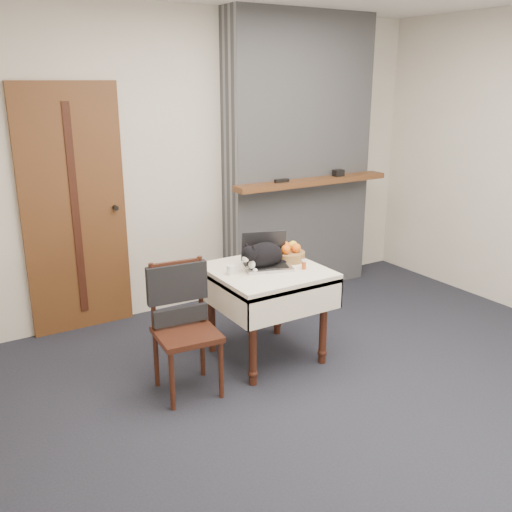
% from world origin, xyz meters
% --- Properties ---
extents(ground, '(4.50, 4.50, 0.00)m').
position_xyz_m(ground, '(0.00, 0.00, 0.00)').
color(ground, black).
rests_on(ground, ground).
extents(room_shell, '(4.52, 4.01, 2.61)m').
position_xyz_m(room_shell, '(0.00, 0.46, 1.76)').
color(room_shell, beige).
rests_on(room_shell, ground).
extents(door, '(0.82, 0.10, 2.00)m').
position_xyz_m(door, '(-1.20, 1.97, 1.00)').
color(door, brown).
rests_on(door, ground).
extents(chimney, '(1.62, 0.48, 2.60)m').
position_xyz_m(chimney, '(0.90, 1.85, 1.30)').
color(chimney, gray).
rests_on(chimney, ground).
extents(side_table, '(0.78, 0.78, 0.70)m').
position_xyz_m(side_table, '(-0.19, 0.70, 0.59)').
color(side_table, '#3D1A10').
rests_on(side_table, ground).
extents(laptop, '(0.41, 0.38, 0.25)m').
position_xyz_m(laptop, '(-0.16, 0.76, 0.76)').
color(laptop, '#B7B7BC').
rests_on(laptop, side_table).
extents(cat, '(0.46, 0.25, 0.22)m').
position_xyz_m(cat, '(-0.19, 0.73, 0.79)').
color(cat, black).
rests_on(cat, side_table).
extents(cream_jar, '(0.06, 0.06, 0.07)m').
position_xyz_m(cream_jar, '(-0.47, 0.73, 0.73)').
color(cream_jar, white).
rests_on(cream_jar, side_table).
extents(pill_bottle, '(0.03, 0.03, 0.07)m').
position_xyz_m(pill_bottle, '(0.03, 0.55, 0.74)').
color(pill_bottle, '#A54214').
rests_on(pill_bottle, side_table).
extents(fruit_basket, '(0.24, 0.24, 0.14)m').
position_xyz_m(fruit_basket, '(0.06, 0.78, 0.76)').
color(fruit_basket, olive).
rests_on(fruit_basket, side_table).
extents(desk_clutter, '(0.09, 0.11, 0.01)m').
position_xyz_m(desk_clutter, '(0.02, 0.78, 0.70)').
color(desk_clutter, black).
rests_on(desk_clutter, side_table).
extents(chair, '(0.43, 0.42, 0.88)m').
position_xyz_m(chair, '(-0.90, 0.64, 0.56)').
color(chair, '#3D1A10').
rests_on(chair, ground).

